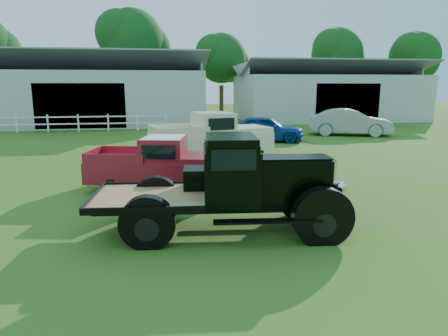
{
  "coord_description": "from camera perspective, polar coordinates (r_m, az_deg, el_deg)",
  "views": [
    {
      "loc": [
        -1.4,
        -8.84,
        3.17
      ],
      "look_at": [
        0.2,
        1.2,
        1.05
      ],
      "focal_mm": 32.0,
      "sensor_mm": 36.0,
      "label": 1
    }
  ],
  "objects": [
    {
      "name": "ground",
      "position": [
        9.5,
        -0.05,
        -7.72
      ],
      "size": [
        120.0,
        120.0,
        0.0
      ],
      "primitive_type": "plane",
      "color": "#3A5917"
    },
    {
      "name": "shed_left",
      "position": [
        35.29,
        -18.52,
        10.58
      ],
      "size": [
        18.8,
        10.2,
        5.6
      ],
      "primitive_type": null,
      "color": "#A9AAA5",
      "rests_on": "ground"
    },
    {
      "name": "shed_right",
      "position": [
        39.01,
        14.44,
        10.58
      ],
      "size": [
        16.8,
        9.2,
        5.2
      ],
      "primitive_type": null,
      "color": "#A9AAA5",
      "rests_on": "ground"
    },
    {
      "name": "fence_rail",
      "position": [
        29.7,
        -21.99,
        5.97
      ],
      "size": [
        14.2,
        0.16,
        1.2
      ],
      "primitive_type": null,
      "color": "white",
      "rests_on": "ground"
    },
    {
      "name": "tree_b",
      "position": [
        43.0,
        -12.96,
        14.93
      ],
      "size": [
        6.9,
        6.9,
        11.5
      ],
      "primitive_type": null,
      "color": "#155218",
      "rests_on": "ground"
    },
    {
      "name": "tree_c",
      "position": [
        42.35,
        -0.37,
        13.58
      ],
      "size": [
        5.4,
        5.4,
        9.0
      ],
      "primitive_type": null,
      "color": "#155218",
      "rests_on": "ground"
    },
    {
      "name": "tree_d",
      "position": [
        47.07,
        15.74,
        13.58
      ],
      "size": [
        6.0,
        6.0,
        10.0
      ],
      "primitive_type": null,
      "color": "#155218",
      "rests_on": "ground"
    },
    {
      "name": "tree_e",
      "position": [
        49.21,
        25.43,
        12.51
      ],
      "size": [
        5.7,
        5.7,
        9.5
      ],
      "primitive_type": null,
      "color": "#155218",
      "rests_on": "ground"
    },
    {
      "name": "vintage_flatbed",
      "position": [
        8.65,
        0.23,
        -2.34
      ],
      "size": [
        5.53,
        2.61,
        2.12
      ],
      "primitive_type": null,
      "rotation": [
        0.0,
        0.0,
        -0.09
      ],
      "color": "black",
      "rests_on": "ground"
    },
    {
      "name": "red_pickup",
      "position": [
        12.37,
        -8.93,
        0.71
      ],
      "size": [
        4.79,
        2.66,
        1.65
      ],
      "primitive_type": null,
      "rotation": [
        0.0,
        0.0,
        -0.21
      ],
      "color": "maroon",
      "rests_on": "ground"
    },
    {
      "name": "white_pickup",
      "position": [
        17.41,
        -1.85,
        4.57
      ],
      "size": [
        5.72,
        3.37,
        1.97
      ],
      "primitive_type": null,
      "rotation": [
        0.0,
        0.0,
        0.25
      ],
      "color": "beige",
      "rests_on": "ground"
    },
    {
      "name": "misc_car_blue",
      "position": [
        22.97,
        5.91,
        5.62
      ],
      "size": [
        4.6,
        2.83,
        1.46
      ],
      "primitive_type": "imported",
      "rotation": [
        0.0,
        0.0,
        1.3
      ],
      "color": "navy",
      "rests_on": "ground"
    },
    {
      "name": "misc_car_grey",
      "position": [
        26.87,
        17.53,
        6.26
      ],
      "size": [
        5.4,
        3.39,
        1.68
      ],
      "primitive_type": "imported",
      "rotation": [
        0.0,
        0.0,
        1.23
      ],
      "color": "gray",
      "rests_on": "ground"
    }
  ]
}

